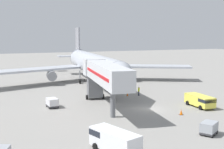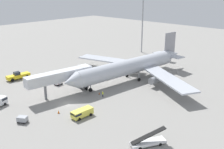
{
  "view_description": "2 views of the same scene",
  "coord_description": "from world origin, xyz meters",
  "px_view_note": "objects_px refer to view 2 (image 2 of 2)",
  "views": [
    {
      "loc": [
        -22.3,
        -37.7,
        11.09
      ],
      "look_at": [
        0.09,
        14.31,
        3.51
      ],
      "focal_mm": 47.37,
      "sensor_mm": 36.0,
      "label": 1
    },
    {
      "loc": [
        50.25,
        -37.03,
        28.76
      ],
      "look_at": [
        0.65,
        16.06,
        4.21
      ],
      "focal_mm": 42.22,
      "sensor_mm": 36.0,
      "label": 2
    }
  ],
  "objects_px": {
    "ground_crew_worker_foreground": "(103,94)",
    "safety_cone_alpha": "(99,93)",
    "airplane_at_gate": "(132,66)",
    "belt_loader_truck": "(148,141)",
    "safety_cone_bravo": "(59,112)",
    "baggage_cart_mid_right": "(58,82)",
    "pushback_tug": "(18,76)",
    "jet_bridge": "(63,76)",
    "apron_light_mast": "(143,10)",
    "baggage_cart_outer_left": "(22,119)",
    "service_van_rear_right": "(82,113)"
  },
  "relations": [
    {
      "from": "baggage_cart_outer_left",
      "to": "apron_light_mast",
      "type": "xyz_separation_m",
      "value": [
        -20.11,
        70.24,
        18.13
      ]
    },
    {
      "from": "ground_crew_worker_foreground",
      "to": "safety_cone_bravo",
      "type": "xyz_separation_m",
      "value": [
        -0.86,
        -14.02,
        -0.5
      ]
    },
    {
      "from": "baggage_cart_mid_right",
      "to": "safety_cone_alpha",
      "type": "bearing_deg",
      "value": 12.67
    },
    {
      "from": "ground_crew_worker_foreground",
      "to": "safety_cone_alpha",
      "type": "height_order",
      "value": "ground_crew_worker_foreground"
    },
    {
      "from": "apron_light_mast",
      "to": "jet_bridge",
      "type": "bearing_deg",
      "value": -75.62
    },
    {
      "from": "jet_bridge",
      "to": "belt_loader_truck",
      "type": "bearing_deg",
      "value": -8.01
    },
    {
      "from": "jet_bridge",
      "to": "baggage_cart_outer_left",
      "type": "xyz_separation_m",
      "value": [
        6.27,
        -16.28,
        -4.42
      ]
    },
    {
      "from": "baggage_cart_outer_left",
      "to": "jet_bridge",
      "type": "bearing_deg",
      "value": 111.08
    },
    {
      "from": "baggage_cart_mid_right",
      "to": "safety_cone_bravo",
      "type": "relative_size",
      "value": 3.05
    },
    {
      "from": "jet_bridge",
      "to": "service_van_rear_right",
      "type": "relative_size",
      "value": 3.61
    },
    {
      "from": "airplane_at_gate",
      "to": "safety_cone_bravo",
      "type": "distance_m",
      "value": 30.79
    },
    {
      "from": "baggage_cart_mid_right",
      "to": "jet_bridge",
      "type": "bearing_deg",
      "value": -23.58
    },
    {
      "from": "ground_crew_worker_foreground",
      "to": "belt_loader_truck",
      "type": "bearing_deg",
      "value": -24.67
    },
    {
      "from": "ground_crew_worker_foreground",
      "to": "apron_light_mast",
      "type": "relative_size",
      "value": 0.06
    },
    {
      "from": "airplane_at_gate",
      "to": "safety_cone_alpha",
      "type": "xyz_separation_m",
      "value": [
        1.25,
        -15.8,
        -4.18
      ]
    },
    {
      "from": "pushback_tug",
      "to": "belt_loader_truck",
      "type": "xyz_separation_m",
      "value": [
        52.65,
        -1.81,
        -0.38
      ]
    },
    {
      "from": "service_van_rear_right",
      "to": "pushback_tug",
      "type": "bearing_deg",
      "value": 175.09
    },
    {
      "from": "safety_cone_alpha",
      "to": "safety_cone_bravo",
      "type": "height_order",
      "value": "safety_cone_bravo"
    },
    {
      "from": "ground_crew_worker_foreground",
      "to": "safety_cone_bravo",
      "type": "bearing_deg",
      "value": -93.51
    },
    {
      "from": "pushback_tug",
      "to": "safety_cone_bravo",
      "type": "xyz_separation_m",
      "value": [
        29.37,
        -5.53,
        -0.78
      ]
    },
    {
      "from": "baggage_cart_outer_left",
      "to": "apron_light_mast",
      "type": "height_order",
      "value": "apron_light_mast"
    },
    {
      "from": "safety_cone_alpha",
      "to": "jet_bridge",
      "type": "bearing_deg",
      "value": -138.71
    },
    {
      "from": "pushback_tug",
      "to": "baggage_cart_outer_left",
      "type": "bearing_deg",
      "value": -26.63
    },
    {
      "from": "jet_bridge",
      "to": "baggage_cart_mid_right",
      "type": "bearing_deg",
      "value": 156.42
    },
    {
      "from": "baggage_cart_outer_left",
      "to": "baggage_cart_mid_right",
      "type": "distance_m",
      "value": 23.66
    },
    {
      "from": "airplane_at_gate",
      "to": "service_van_rear_right",
      "type": "relative_size",
      "value": 9.26
    },
    {
      "from": "safety_cone_bravo",
      "to": "apron_light_mast",
      "type": "height_order",
      "value": "apron_light_mast"
    },
    {
      "from": "baggage_cart_mid_right",
      "to": "safety_cone_alpha",
      "type": "relative_size",
      "value": 3.81
    },
    {
      "from": "airplane_at_gate",
      "to": "safety_cone_alpha",
      "type": "relative_size",
      "value": 80.93
    },
    {
      "from": "airplane_at_gate",
      "to": "apron_light_mast",
      "type": "height_order",
      "value": "apron_light_mast"
    },
    {
      "from": "service_van_rear_right",
      "to": "apron_light_mast",
      "type": "bearing_deg",
      "value": 114.96
    },
    {
      "from": "safety_cone_alpha",
      "to": "ground_crew_worker_foreground",
      "type": "bearing_deg",
      "value": -16.24
    },
    {
      "from": "belt_loader_truck",
      "to": "pushback_tug",
      "type": "bearing_deg",
      "value": 178.03
    },
    {
      "from": "safety_cone_alpha",
      "to": "pushback_tug",
      "type": "bearing_deg",
      "value": -162.15
    },
    {
      "from": "jet_bridge",
      "to": "baggage_cart_mid_right",
      "type": "height_order",
      "value": "jet_bridge"
    },
    {
      "from": "pushback_tug",
      "to": "baggage_cart_mid_right",
      "type": "height_order",
      "value": "pushback_tug"
    },
    {
      "from": "safety_cone_alpha",
      "to": "apron_light_mast",
      "type": "bearing_deg",
      "value": 113.98
    },
    {
      "from": "safety_cone_alpha",
      "to": "apron_light_mast",
      "type": "xyz_separation_m",
      "value": [
        -21.15,
        47.54,
        18.63
      ]
    },
    {
      "from": "pushback_tug",
      "to": "belt_loader_truck",
      "type": "height_order",
      "value": "belt_loader_truck"
    },
    {
      "from": "service_van_rear_right",
      "to": "safety_cone_bravo",
      "type": "relative_size",
      "value": 6.99
    },
    {
      "from": "jet_bridge",
      "to": "safety_cone_bravo",
      "type": "bearing_deg",
      "value": -44.01
    },
    {
      "from": "belt_loader_truck",
      "to": "safety_cone_bravo",
      "type": "distance_m",
      "value": 23.58
    },
    {
      "from": "safety_cone_alpha",
      "to": "safety_cone_bravo",
      "type": "xyz_separation_m",
      "value": [
        1.17,
        -14.61,
        0.08
      ]
    },
    {
      "from": "baggage_cart_mid_right",
      "to": "apron_light_mast",
      "type": "bearing_deg",
      "value": 97.42
    },
    {
      "from": "jet_bridge",
      "to": "safety_cone_alpha",
      "type": "distance_m",
      "value": 10.9
    },
    {
      "from": "pushback_tug",
      "to": "belt_loader_truck",
      "type": "relative_size",
      "value": 1.08
    },
    {
      "from": "airplane_at_gate",
      "to": "jet_bridge",
      "type": "distance_m",
      "value": 23.05
    },
    {
      "from": "belt_loader_truck",
      "to": "baggage_cart_outer_left",
      "type": "xyz_separation_m",
      "value": [
        -25.48,
        -11.81,
        0.02
      ]
    },
    {
      "from": "ground_crew_worker_foreground",
      "to": "airplane_at_gate",
      "type": "bearing_deg",
      "value": 101.3
    },
    {
      "from": "service_van_rear_right",
      "to": "ground_crew_worker_foreground",
      "type": "distance_m",
      "value": 12.35
    }
  ]
}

